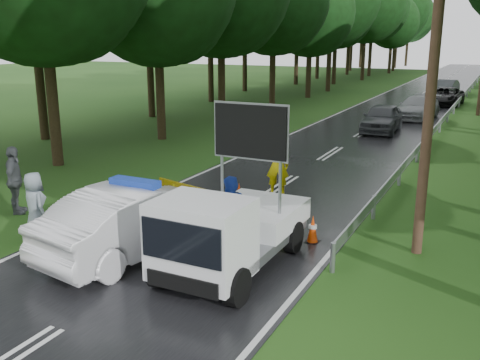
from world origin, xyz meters
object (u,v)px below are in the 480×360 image
Objects in this scene: queue_car_first at (382,118)px; queue_car_fourth at (446,88)px; queue_car_third at (445,96)px; work_truck at (227,231)px; officer at (278,165)px; queue_car_second at (417,107)px; civilian at (232,211)px; police_sedan at (137,220)px; barrier at (196,197)px.

queue_car_first is 1.06× the size of queue_car_fourth.
queue_car_first is 0.92× the size of queue_car_third.
work_truck is 6.16m from officer.
officer reaches higher than queue_car_fourth.
queue_car_second is (0.16, 25.79, -0.26)m from work_truck.
queue_car_first reaches higher than queue_car_second.
work_truck is 25.79m from queue_car_second.
queue_car_second is at bearing -91.48° from queue_car_third.
queue_car_third is (0.99, 33.84, -0.30)m from work_truck.
queue_car_second is at bearing -83.95° from queue_car_fourth.
civilian reaches higher than queue_car_fourth.
police_sedan is 41.13m from queue_car_fourth.
queue_car_fourth is (-0.65, 7.22, 0.02)m from queue_car_third.
work_truck reaches higher than police_sedan.
work_truck is at bearing -87.25° from queue_car_third.
civilian is 24.29m from queue_car_second.
barrier is 1.44m from civilian.
police_sedan is 1.88× the size of barrier.
queue_car_first is at bearing 89.94° from civilian.
queue_car_first is at bearing 101.68° from barrier.
queue_car_first is at bearing -86.37° from queue_car_fourth.
officer is 4.55m from civilian.
officer is at bearing -93.90° from queue_car_first.
work_truck is at bearing -82.80° from queue_car_second.
queue_car_first reaches higher than barrier.
barrier is 0.67× the size of queue_car_fourth.
queue_car_third is (0.83, 8.06, -0.04)m from queue_car_second.
queue_car_first is at bearing -112.03° from officer.
queue_car_third is (1.80, 14.06, -0.09)m from queue_car_first.
work_truck is 1.01× the size of queue_car_first.
queue_car_third is 1.14× the size of queue_car_fourth.
work_truck is 0.93× the size of queue_car_second.
police_sedan is 3.04× the size of civilian.
police_sedan is at bearing -96.61° from queue_car_first.
queue_car_fourth is at bearing 89.92° from work_truck.
queue_car_fourth reaches higher than barrier.
barrier is 1.40× the size of officer.
civilian is 0.36× the size of queue_car_third.
queue_car_second is at bearing -114.21° from officer.
work_truck is at bearing -170.97° from police_sedan.
police_sedan is 1.17× the size of work_truck.
officer reaches higher than queue_car_second.
police_sedan is at bearing -140.72° from civilian.
queue_car_second reaches higher than queue_car_fourth.
queue_car_first is (-0.15, 18.27, -0.11)m from civilian.
queue_car_first is 21.31m from queue_car_fourth.
barrier is (0.44, 1.99, 0.07)m from police_sedan.
queue_car_second is (0.97, 6.00, -0.05)m from queue_car_first.
queue_car_fourth is at bearing 88.02° from civilian.
work_truck is 0.93× the size of queue_car_third.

